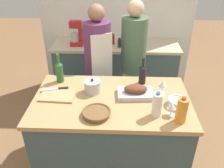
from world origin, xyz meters
TOP-DOWN VIEW (x-y plane):
  - ground_plane at (0.00, 0.00)m, footprint 12.00×12.00m
  - kitchen_island at (0.00, 0.00)m, footprint 1.44×0.85m
  - back_counter at (0.00, 1.51)m, footprint 1.86×0.60m
  - back_wall at (0.00, 1.86)m, footprint 2.36×0.10m
  - roasting_pan at (0.22, 0.06)m, footprint 0.35×0.23m
  - wicker_basket at (-0.11, -0.25)m, footprint 0.24×0.24m
  - cutting_board at (-0.50, 0.01)m, footprint 0.33×0.22m
  - stock_pot at (-0.18, 0.11)m, footprint 0.16×0.16m
  - mixing_bowl at (0.58, -0.08)m, footprint 0.17×0.17m
  - juice_jug at (0.56, -0.30)m, footprint 0.09×0.09m
  - milk_jug at (0.38, -0.23)m, footprint 0.08×0.08m
  - wine_bottle_green at (-0.54, 0.30)m, footprint 0.08×0.08m
  - wine_bottle_dark at (0.30, 0.30)m, footprint 0.07×0.07m
  - wine_glass_left at (0.48, 0.12)m, footprint 0.08×0.08m
  - wine_glass_right at (0.50, -0.22)m, footprint 0.08×0.08m
  - knife_chef at (-0.54, 0.11)m, footprint 0.26×0.09m
  - stand_mixer at (-0.56, 1.44)m, footprint 0.18×0.14m
  - condiment_bottle_tall at (0.10, 1.55)m, footprint 0.05×0.05m
  - condiment_bottle_short at (0.06, 1.39)m, footprint 0.06×0.06m
  - condiment_bottle_extra at (-0.04, 1.50)m, footprint 0.05×0.05m
  - person_cook_aproned at (-0.19, 0.77)m, footprint 0.33×0.35m
  - person_cook_guest at (0.23, 0.87)m, footprint 0.30×0.30m

SIDE VIEW (x-z plane):
  - ground_plane at x=0.00m, z-range 0.00..0.00m
  - back_counter at x=0.00m, z-range 0.00..0.89m
  - kitchen_island at x=0.00m, z-range 0.00..0.94m
  - person_cook_aproned at x=-0.19m, z-range 0.09..1.71m
  - person_cook_guest at x=0.23m, z-range 0.10..1.74m
  - condiment_bottle_short at x=0.06m, z-range 0.88..1.01m
  - cutting_board at x=-0.50m, z-range 0.94..0.96m
  - condiment_bottle_tall at x=0.10m, z-range 0.88..1.03m
  - condiment_bottle_extra at x=-0.04m, z-range 0.88..1.04m
  - knife_chef at x=-0.54m, z-range 0.95..0.96m
  - wicker_basket at x=-0.11m, z-range 0.94..0.99m
  - mixing_bowl at x=0.58m, z-range 0.94..1.01m
  - roasting_pan at x=0.22m, z-range 0.93..1.04m
  - stock_pot at x=-0.18m, z-range 0.93..1.07m
  - wine_glass_right at x=0.50m, z-range 0.97..1.09m
  - wine_glass_left at x=0.48m, z-range 0.97..1.09m
  - stand_mixer at x=-0.56m, z-range 0.85..1.21m
  - milk_jug at x=0.38m, z-range 0.93..1.16m
  - juice_jug at x=0.56m, z-range 0.93..1.16m
  - wine_bottle_dark at x=0.30m, z-range 0.91..1.19m
  - wine_bottle_green at x=-0.54m, z-range 0.91..1.21m
  - back_wall at x=0.00m, z-range 0.00..2.55m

